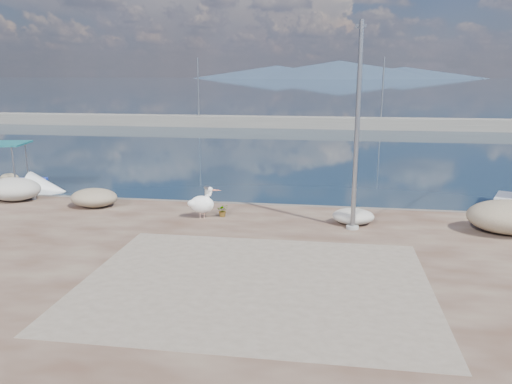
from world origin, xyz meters
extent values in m
plane|color=#162635|center=(0.00, 0.00, 0.00)|extent=(1400.00, 1400.00, 0.00)
cube|color=#44281D|center=(0.00, -6.00, 0.25)|extent=(44.00, 22.00, 0.50)
cube|color=gray|center=(1.00, -3.00, 0.50)|extent=(9.00, 7.00, 0.01)
cube|color=gray|center=(0.00, 40.00, 0.60)|extent=(120.00, 2.20, 1.20)
cylinder|color=gray|center=(-12.00, 40.00, 4.00)|extent=(0.16, 0.16, 7.00)
cylinder|color=gray|center=(8.00, 40.00, 4.00)|extent=(0.16, 0.16, 7.00)
cone|color=#28384C|center=(-70.00, 650.00, 8.00)|extent=(220.00, 220.00, 16.00)
cone|color=#28384C|center=(10.00, 650.00, 11.00)|extent=(280.00, 280.00, 22.00)
cone|color=#28384C|center=(90.00, 650.00, 7.00)|extent=(200.00, 200.00, 14.00)
cylinder|color=tan|center=(-1.94, 2.58, 0.65)|extent=(0.04, 0.04, 0.30)
cylinder|color=tan|center=(-1.80, 2.62, 0.65)|extent=(0.04, 0.04, 0.30)
ellipsoid|color=white|center=(-1.87, 2.60, 1.04)|extent=(1.04, 0.83, 0.65)
cylinder|color=white|center=(-1.60, 2.69, 1.37)|extent=(0.24, 0.18, 0.56)
sphere|color=white|center=(-1.56, 2.70, 1.61)|extent=(0.18, 0.18, 0.18)
cone|color=#D36752|center=(-1.35, 2.77, 1.56)|extent=(0.45, 0.23, 0.14)
cylinder|color=gray|center=(3.69, 2.14, 4.00)|extent=(0.16, 0.16, 7.00)
cylinder|color=gray|center=(3.69, 2.14, 0.55)|extent=(0.44, 0.44, 0.10)
cube|color=gray|center=(3.69, 2.79, 7.35)|extent=(0.35, 0.18, 0.12)
cylinder|color=gray|center=(-2.13, 4.44, 0.88)|extent=(0.20, 0.20, 0.77)
cylinder|color=gray|center=(-2.13, 4.44, 1.27)|extent=(0.26, 0.26, 0.07)
cylinder|color=gray|center=(-9.78, 4.27, 0.87)|extent=(0.19, 0.19, 0.74)
cylinder|color=gray|center=(-9.78, 4.27, 1.24)|extent=(0.25, 0.25, 0.06)
imported|color=#33722D|center=(-1.14, 2.93, 0.74)|extent=(0.51, 0.47, 0.49)
ellipsoid|color=#BBB9AD|center=(-10.58, 4.07, 0.99)|extent=(2.38, 1.73, 0.97)
ellipsoid|color=#BBB9AD|center=(3.72, 2.72, 0.78)|extent=(1.51, 1.13, 0.56)
ellipsoid|color=tan|center=(8.96, 2.45, 1.06)|extent=(2.87, 2.05, 1.13)
ellipsoid|color=tan|center=(-6.67, 3.59, 0.87)|extent=(1.91, 1.49, 0.74)
camera|label=1|loc=(2.84, -14.94, 5.81)|focal=35.00mm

